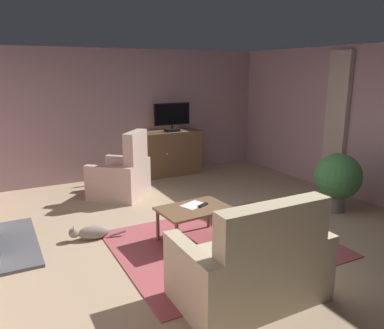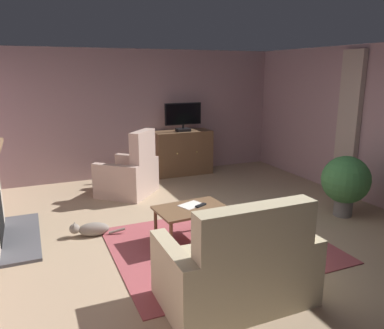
{
  "view_description": "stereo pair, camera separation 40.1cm",
  "coord_description": "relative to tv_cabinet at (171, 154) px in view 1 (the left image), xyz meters",
  "views": [
    {
      "loc": [
        -2.44,
        -4.0,
        2.16
      ],
      "look_at": [
        -0.11,
        0.41,
        0.92
      ],
      "focal_mm": 35.62,
      "sensor_mm": 36.0,
      "label": 1
    },
    {
      "loc": [
        -2.08,
        -4.17,
        2.16
      ],
      "look_at": [
        -0.11,
        0.41,
        0.92
      ],
      "focal_mm": 35.62,
      "sensor_mm": 36.0,
      "label": 2
    }
  ],
  "objects": [
    {
      "name": "potted_plant_leafy_by_curtain",
      "position": [
        1.35,
        -3.2,
        0.11
      ],
      "size": [
        0.71,
        0.71,
        0.92
      ],
      "color": "slate",
      "rests_on": "ground_plane"
    },
    {
      "name": "wall_right_with_window",
      "position": [
        2.21,
        -3.15,
        0.85
      ],
      "size": [
        0.1,
        7.49,
        2.57
      ],
      "primitive_type": "cube",
      "color": "#A6858B",
      "rests_on": "ground_plane"
    },
    {
      "name": "rug_central",
      "position": [
        -0.85,
        -3.38,
        -0.43
      ],
      "size": [
        2.62,
        2.16,
        0.01
      ],
      "primitive_type": "cube",
      "color": "#9E474C",
      "rests_on": "ground_plane"
    },
    {
      "name": "television",
      "position": [
        0.0,
        -0.05,
        0.8
      ],
      "size": [
        0.78,
        0.2,
        0.59
      ],
      "color": "black",
      "rests_on": "tv_cabinet"
    },
    {
      "name": "armchair_facing_sofa",
      "position": [
        -1.37,
        -0.92,
        -0.09
      ],
      "size": [
        1.23,
        1.24,
        1.15
      ],
      "color": "#BC9E8E",
      "rests_on": "ground_plane"
    },
    {
      "name": "ground_plane",
      "position": [
        -0.84,
        -3.15,
        -0.46
      ],
      "size": [
        6.6,
        7.49,
        0.04
      ],
      "primitive_type": "cube",
      "color": "tan"
    },
    {
      "name": "coffee_table",
      "position": [
        -1.13,
        -3.12,
        -0.04
      ],
      "size": [
        0.93,
        0.66,
        0.46
      ],
      "color": "brown",
      "rests_on": "ground_plane"
    },
    {
      "name": "tv_remote",
      "position": [
        -0.99,
        -3.11,
        0.03
      ],
      "size": [
        0.17,
        0.12,
        0.02
      ],
      "primitive_type": "cube",
      "rotation": [
        0.0,
        0.0,
        3.59
      ],
      "color": "black",
      "rests_on": "coffee_table"
    },
    {
      "name": "sofa_floral",
      "position": [
        -1.25,
        -4.53,
        -0.09
      ],
      "size": [
        1.4,
        0.86,
        1.07
      ],
      "color": "tan",
      "rests_on": "ground_plane"
    },
    {
      "name": "folded_newspaper",
      "position": [
        -1.09,
        -3.03,
        0.02
      ],
      "size": [
        0.36,
        0.31,
        0.01
      ],
      "primitive_type": "cube",
      "rotation": [
        0.0,
        0.0,
        0.37
      ],
      "color": "silver",
      "rests_on": "coffee_table"
    },
    {
      "name": "tv_cabinet",
      "position": [
        0.0,
        0.0,
        0.0
      ],
      "size": [
        1.22,
        0.53,
        0.92
      ],
      "color": "#4A3523",
      "rests_on": "ground_plane"
    },
    {
      "name": "curtain_panel_far",
      "position": [
        2.1,
        -2.41,
        0.97
      ],
      "size": [
        0.1,
        0.44,
        2.16
      ],
      "primitive_type": "cube",
      "color": "#B2A393"
    },
    {
      "name": "cat",
      "position": [
        -2.29,
        -2.45,
        -0.34
      ],
      "size": [
        0.71,
        0.26,
        0.2
      ],
      "color": "gray",
      "rests_on": "ground_plane"
    },
    {
      "name": "wall_back",
      "position": [
        -0.84,
        0.35,
        0.85
      ],
      "size": [
        6.6,
        0.1,
        2.57
      ],
      "primitive_type": "cube",
      "color": "gray",
      "rests_on": "ground_plane"
    }
  ]
}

